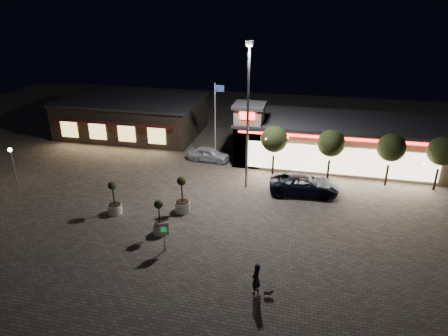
% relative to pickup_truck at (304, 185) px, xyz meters
% --- Properties ---
extents(ground, '(90.00, 90.00, 0.00)m').
position_rel_pickup_truck_xyz_m(ground, '(-7.00, -7.84, -0.81)').
color(ground, '#70675B').
rests_on(ground, ground).
extents(retail_building, '(20.40, 8.40, 6.10)m').
position_rel_pickup_truck_xyz_m(retail_building, '(2.50, 7.98, 1.40)').
color(retail_building, gray).
rests_on(retail_building, ground).
extents(restaurant_building, '(16.40, 11.00, 4.30)m').
position_rel_pickup_truck_xyz_m(restaurant_building, '(-21.00, 12.13, 1.35)').
color(restaurant_building, '#382D23').
rests_on(restaurant_building, ground).
extents(floodlight_pole, '(0.60, 0.40, 12.38)m').
position_rel_pickup_truck_xyz_m(floodlight_pole, '(-5.00, 0.16, 6.21)').
color(floodlight_pole, gray).
rests_on(floodlight_pole, ground).
extents(flagpole, '(0.95, 0.10, 8.00)m').
position_rel_pickup_truck_xyz_m(flagpole, '(-8.91, 5.16, 3.93)').
color(flagpole, white).
rests_on(flagpole, ground).
extents(lamp_post_west, '(0.36, 0.36, 3.48)m').
position_rel_pickup_truck_xyz_m(lamp_post_west, '(-25.00, -3.84, 1.64)').
color(lamp_post_west, gray).
rests_on(lamp_post_west, ground).
extents(string_tree_a, '(2.42, 2.42, 4.79)m').
position_rel_pickup_truck_xyz_m(string_tree_a, '(-3.00, 3.16, 2.75)').
color(string_tree_a, '#332319').
rests_on(string_tree_a, ground).
extents(string_tree_b, '(2.42, 2.42, 4.79)m').
position_rel_pickup_truck_xyz_m(string_tree_b, '(2.00, 3.16, 2.75)').
color(string_tree_b, '#332319').
rests_on(string_tree_b, ground).
extents(string_tree_c, '(2.42, 2.42, 4.79)m').
position_rel_pickup_truck_xyz_m(string_tree_c, '(7.00, 3.16, 2.75)').
color(string_tree_c, '#332319').
rests_on(string_tree_c, ground).
extents(string_tree_d, '(2.42, 2.42, 4.79)m').
position_rel_pickup_truck_xyz_m(string_tree_d, '(11.00, 3.16, 2.75)').
color(string_tree_d, '#332319').
rests_on(string_tree_d, ground).
extents(pickup_truck, '(6.04, 3.13, 1.63)m').
position_rel_pickup_truck_xyz_m(pickup_truck, '(0.00, 0.00, 0.00)').
color(pickup_truck, black).
rests_on(pickup_truck, ground).
extents(white_sedan, '(4.33, 1.98, 1.44)m').
position_rel_pickup_truck_xyz_m(white_sedan, '(-9.74, 5.27, -0.09)').
color(white_sedan, silver).
rests_on(white_sedan, ground).
extents(pedestrian, '(0.70, 0.83, 1.92)m').
position_rel_pickup_truck_xyz_m(pedestrian, '(-2.17, -13.20, 0.15)').
color(pedestrian, black).
rests_on(pedestrian, ground).
extents(dog, '(0.56, 0.25, 0.30)m').
position_rel_pickup_truck_xyz_m(dog, '(-1.39, -13.34, -0.52)').
color(dog, '#59514C').
rests_on(dog, ground).
extents(planter_left, '(1.10, 1.10, 2.69)m').
position_rel_pickup_truck_xyz_m(planter_left, '(-14.10, -6.64, 0.02)').
color(planter_left, silver).
rests_on(planter_left, ground).
extents(planter_mid, '(1.06, 1.06, 2.61)m').
position_rel_pickup_truck_xyz_m(planter_mid, '(-9.67, -8.53, -0.01)').
color(planter_mid, silver).
rests_on(planter_mid, ground).
extents(planter_right, '(1.21, 1.21, 2.97)m').
position_rel_pickup_truck_xyz_m(planter_right, '(-9.10, -5.22, 0.10)').
color(planter_right, silver).
rests_on(planter_right, ground).
extents(valet_sign, '(0.65, 0.27, 2.03)m').
position_rel_pickup_truck_xyz_m(valet_sign, '(-8.63, -10.41, 0.60)').
color(valet_sign, gray).
rests_on(valet_sign, ground).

